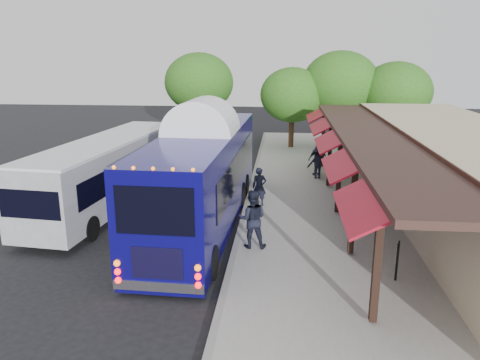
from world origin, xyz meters
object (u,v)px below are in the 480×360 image
at_px(ped_d, 318,163).
at_px(sign_board, 397,256).
at_px(ped_a, 259,187).
at_px(city_bus, 109,170).
at_px(ped_b, 252,219).
at_px(coach_bus, 203,172).
at_px(ped_c, 318,159).

distance_m(ped_d, sign_board, 11.37).
distance_m(ped_a, sign_board, 7.73).
bearing_deg(ped_a, city_bus, 176.16).
relative_size(ped_a, ped_b, 0.83).
bearing_deg(city_bus, ped_a, 7.68).
distance_m(city_bus, ped_b, 7.71).
relative_size(coach_bus, city_bus, 1.09).
bearing_deg(sign_board, coach_bus, 162.76).
height_order(ped_c, ped_d, ped_c).
relative_size(city_bus, ped_a, 6.78).
xyz_separation_m(city_bus, ped_a, (6.42, 0.21, -0.65)).
xyz_separation_m(coach_bus, city_bus, (-4.37, 1.82, -0.44)).
xyz_separation_m(city_bus, sign_board, (10.65, -6.27, -0.71)).
bearing_deg(ped_d, coach_bus, 46.11).
bearing_deg(ped_c, sign_board, 78.83).
distance_m(coach_bus, ped_b, 3.32).
xyz_separation_m(city_bus, ped_c, (9.22, 5.58, -0.58)).
distance_m(ped_a, ped_c, 6.06).
relative_size(coach_bus, ped_d, 7.30).
relative_size(city_bus, ped_d, 6.69).
relative_size(ped_b, sign_board, 1.77).
height_order(ped_a, ped_d, ped_d).
xyz_separation_m(ped_a, ped_b, (0.00, -4.46, 0.17)).
distance_m(ped_c, sign_board, 11.94).
distance_m(ped_c, ped_d, 0.58).
bearing_deg(ped_d, ped_b, 64.69).
height_order(ped_a, ped_b, ped_b).
xyz_separation_m(ped_c, sign_board, (1.43, -11.85, -0.13)).
height_order(city_bus, ped_c, city_bus).
height_order(coach_bus, ped_d, coach_bus).
bearing_deg(sign_board, ped_d, 115.52).
bearing_deg(coach_bus, sign_board, -33.33).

